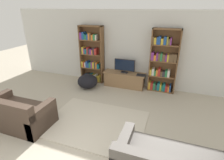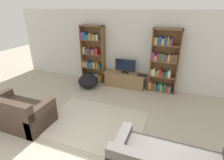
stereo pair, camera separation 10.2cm
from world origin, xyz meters
name	(u,v)px [view 1 (the left image)]	position (x,y,z in m)	size (l,w,h in m)	color
wall_back	(126,49)	(0.00, 4.23, 1.30)	(8.80, 0.06, 2.60)	silver
bookshelf_left	(92,56)	(-1.24, 4.05, 0.97)	(0.88, 0.30, 2.07)	brown
bookshelf_right	(163,63)	(1.31, 4.05, 0.97)	(0.88, 0.30, 2.07)	brown
tv_stand	(124,79)	(0.06, 3.94, 0.26)	(1.49, 0.45, 0.52)	#8E6B47
television	(125,66)	(0.06, 3.95, 0.78)	(0.72, 0.16, 0.49)	black
laptop	(141,75)	(0.67, 3.89, 0.53)	(0.30, 0.21, 0.03)	#28282D
area_rug	(96,123)	(0.00, 1.61, 0.01)	(2.40, 1.82, 0.02)	beige
couch_left_sectional	(18,114)	(-1.72, 0.93, 0.29)	(1.57, 0.88, 0.82)	#423328
beanbag_ottoman	(88,81)	(-1.12, 3.40, 0.24)	(0.70, 0.70, 0.48)	black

